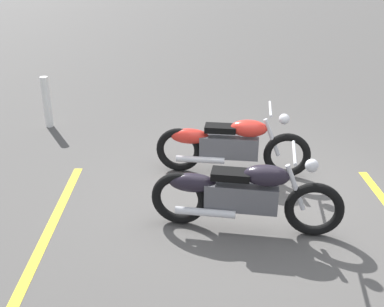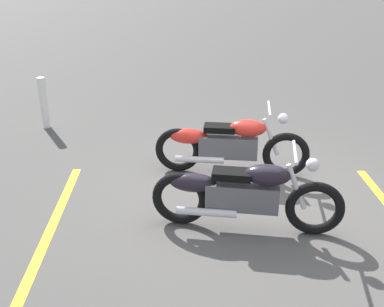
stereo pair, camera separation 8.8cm
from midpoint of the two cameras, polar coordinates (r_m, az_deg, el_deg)
ground_plane at (r=6.38m, az=8.07°, el=-5.32°), size 60.00×60.00×0.00m
motorcycle_bright_foreground at (r=6.80m, az=4.80°, el=1.11°), size 2.22×0.62×1.04m
motorcycle_dark_foreground at (r=5.48m, az=6.35°, el=-4.87°), size 2.22×0.67×1.04m
bollard_post at (r=9.00m, az=-16.85°, el=5.95°), size 0.14×0.14×0.94m
parking_stripe_mid at (r=5.94m, az=-16.26°, el=-8.47°), size 0.13×3.20×0.01m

